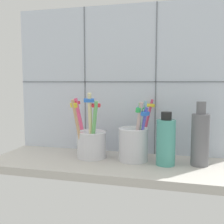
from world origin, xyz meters
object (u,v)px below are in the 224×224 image
object	(u,v)px
toothbrush_cup_right	(134,142)
soap_bottle	(166,141)
ceramic_vase	(200,138)
toothbrush_cup_left	(91,142)

from	to	relation	value
toothbrush_cup_right	soap_bottle	size ratio (longest dim) A/B	1.20
toothbrush_cup_right	ceramic_vase	size ratio (longest dim) A/B	1.00
soap_bottle	toothbrush_cup_right	bearing A→B (deg)	168.18
toothbrush_cup_right	ceramic_vase	distance (cm)	16.83
toothbrush_cup_left	soap_bottle	distance (cm)	20.57
ceramic_vase	toothbrush_cup_left	bearing A→B (deg)	-179.58
toothbrush_cup_left	soap_bottle	size ratio (longest dim) A/B	1.35
toothbrush_cup_right	ceramic_vase	world-z (taller)	same
toothbrush_cup_left	toothbrush_cup_right	size ratio (longest dim) A/B	1.13
toothbrush_cup_right	toothbrush_cup_left	bearing A→B (deg)	-179.29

